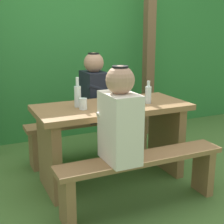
{
  "coord_description": "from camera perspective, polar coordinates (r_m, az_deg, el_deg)",
  "views": [
    {
      "loc": [
        -1.22,
        -2.65,
        1.44
      ],
      "look_at": [
        0.0,
        0.0,
        0.67
      ],
      "focal_mm": 52.9,
      "sensor_mm": 36.0,
      "label": 1
    }
  ],
  "objects": [
    {
      "name": "person_white_shirt",
      "position": [
        2.42,
        1.33,
        -1.1
      ],
      "size": [
        0.25,
        0.35,
        0.72
      ],
      "color": "silver",
      "rests_on": "bench_near"
    },
    {
      "name": "drinking_glass",
      "position": [
        2.84,
        -5.02,
        1.42
      ],
      "size": [
        0.07,
        0.07,
        0.1
      ],
      "primitive_type": "cylinder",
      "color": "silver",
      "rests_on": "picnic_table"
    },
    {
      "name": "hedge_backdrop",
      "position": [
        4.56,
        -9.23,
        9.3
      ],
      "size": [
        6.4,
        0.65,
        2.03
      ],
      "primitive_type": "cube",
      "color": "#2E7B34",
      "rests_on": "ground_plane"
    },
    {
      "name": "person_black_coat",
      "position": [
        3.52,
        -3.09,
        3.92
      ],
      "size": [
        0.25,
        0.35,
        0.72
      ],
      "color": "black",
      "rests_on": "bench_far"
    },
    {
      "name": "bottle_left",
      "position": [
        3.06,
        6.28,
        3.1
      ],
      "size": [
        0.06,
        0.06,
        0.21
      ],
      "color": "silver",
      "rests_on": "picnic_table"
    },
    {
      "name": "picnic_table",
      "position": [
        3.06,
        0.0,
        -3.01
      ],
      "size": [
        1.4,
        0.64,
        0.73
      ],
      "color": "olive",
      "rests_on": "ground_plane"
    },
    {
      "name": "bench_far",
      "position": [
        3.62,
        -3.76,
        -3.26
      ],
      "size": [
        1.4,
        0.24,
        0.44
      ],
      "color": "olive",
      "rests_on": "ground_plane"
    },
    {
      "name": "ground_plane",
      "position": [
        3.25,
        0.0,
        -11.43
      ],
      "size": [
        12.0,
        12.0,
        0.0
      ],
      "primitive_type": "plane",
      "color": "#487030"
    },
    {
      "name": "pergola_post_right",
      "position": [
        4.38,
        6.38,
        9.82
      ],
      "size": [
        0.12,
        0.12,
        2.13
      ],
      "primitive_type": "cube",
      "color": "brown",
      "rests_on": "ground_plane"
    },
    {
      "name": "bottle_right",
      "position": [
        2.92,
        -5.96,
        2.87
      ],
      "size": [
        0.06,
        0.06,
        0.26
      ],
      "color": "silver",
      "rests_on": "picnic_table"
    },
    {
      "name": "bench_near",
      "position": [
        2.66,
        5.19,
        -10.13
      ],
      "size": [
        1.4,
        0.24,
        0.44
      ],
      "color": "olive",
      "rests_on": "ground_plane"
    }
  ]
}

